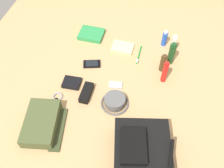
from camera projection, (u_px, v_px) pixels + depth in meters
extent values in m
cube|color=tan|center=(112.00, 89.00, 1.61)|extent=(2.64, 2.02, 0.02)
cube|color=black|center=(142.00, 154.00, 1.27)|extent=(0.39, 0.34, 0.13)
cube|color=black|center=(133.00, 146.00, 1.21)|extent=(0.21, 0.16, 0.03)
cylinder|color=black|center=(171.00, 154.00, 1.19)|extent=(0.15, 0.02, 0.02)
cube|color=#47512D|center=(41.00, 123.00, 1.41)|extent=(0.30, 0.22, 0.07)
cube|color=#394124|center=(58.00, 129.00, 1.42)|extent=(0.27, 0.11, 0.01)
cylinder|color=#5C5C5C|center=(115.00, 101.00, 1.50)|extent=(0.13, 0.13, 0.05)
torus|color=#5C5C5C|center=(115.00, 103.00, 1.52)|extent=(0.17, 0.17, 0.01)
cylinder|color=blue|center=(164.00, 39.00, 1.79)|extent=(0.04, 0.04, 0.11)
cylinder|color=silver|center=(166.00, 32.00, 1.74)|extent=(0.03, 0.03, 0.01)
cylinder|color=white|center=(173.00, 45.00, 1.73)|extent=(0.03, 0.03, 0.14)
cylinder|color=silver|center=(176.00, 37.00, 1.67)|extent=(0.03, 0.03, 0.01)
cylinder|color=#19471E|center=(172.00, 54.00, 1.67)|extent=(0.04, 0.04, 0.15)
cylinder|color=#19471E|center=(174.00, 45.00, 1.60)|extent=(0.03, 0.03, 0.01)
cylinder|color=#473319|center=(163.00, 64.00, 1.64)|extent=(0.04, 0.04, 0.12)
cylinder|color=#473319|center=(165.00, 57.00, 1.59)|extent=(0.03, 0.03, 0.01)
cylinder|color=red|center=(165.00, 73.00, 1.57)|extent=(0.03, 0.03, 0.15)
cylinder|color=red|center=(167.00, 63.00, 1.50)|extent=(0.03, 0.03, 0.01)
cube|color=#2D934C|center=(91.00, 34.00, 1.88)|extent=(0.15, 0.18, 0.03)
cube|color=white|center=(91.00, 35.00, 1.88)|extent=(0.14, 0.17, 0.02)
cube|color=black|center=(92.00, 64.00, 1.71)|extent=(0.09, 0.13, 0.01)
cube|color=black|center=(92.00, 63.00, 1.70)|extent=(0.07, 0.09, 0.00)
cube|color=#B7B7BC|center=(116.00, 85.00, 1.60)|extent=(0.06, 0.09, 0.01)
cylinder|color=silver|center=(113.00, 84.00, 1.60)|extent=(0.03, 0.03, 0.00)
torus|color=#99999E|center=(58.00, 97.00, 1.55)|extent=(0.06, 0.06, 0.01)
cylinder|color=black|center=(56.00, 100.00, 1.53)|extent=(0.03, 0.03, 0.01)
cylinder|color=#198C33|center=(139.00, 55.00, 1.76)|extent=(0.17, 0.01, 0.01)
cube|color=white|center=(137.00, 61.00, 1.71)|extent=(0.02, 0.01, 0.01)
cube|color=black|center=(72.00, 83.00, 1.60)|extent=(0.09, 0.11, 0.02)
cube|color=beige|center=(123.00, 47.00, 1.80)|extent=(0.12, 0.15, 0.02)
cube|color=black|center=(86.00, 93.00, 1.55)|extent=(0.14, 0.06, 0.04)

